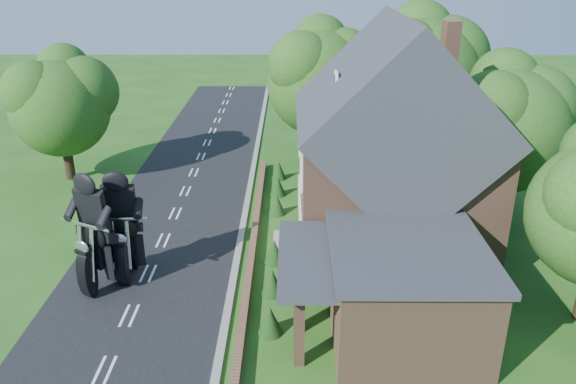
{
  "coord_description": "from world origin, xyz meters",
  "views": [
    {
      "loc": [
        6.02,
        -17.44,
        12.38
      ],
      "look_at": [
        5.9,
        5.3,
        2.8
      ],
      "focal_mm": 35.0,
      "sensor_mm": 36.0,
      "label": 1
    }
  ],
  "objects_px": {
    "motorcycle_follow": "(101,272)",
    "house": "(392,154)",
    "garden_wall": "(253,247)",
    "annex": "(401,288)",
    "motorcycle_lead": "(127,262)"
  },
  "relations": [
    {
      "from": "annex",
      "to": "motorcycle_follow",
      "type": "distance_m",
      "value": 11.76
    },
    {
      "from": "annex",
      "to": "motorcycle_follow",
      "type": "height_order",
      "value": "annex"
    },
    {
      "from": "motorcycle_follow",
      "to": "house",
      "type": "bearing_deg",
      "value": -134.96
    },
    {
      "from": "garden_wall",
      "to": "house",
      "type": "height_order",
      "value": "house"
    },
    {
      "from": "garden_wall",
      "to": "motorcycle_lead",
      "type": "distance_m",
      "value": 5.56
    },
    {
      "from": "motorcycle_lead",
      "to": "motorcycle_follow",
      "type": "distance_m",
      "value": 1.18
    },
    {
      "from": "garden_wall",
      "to": "annex",
      "type": "distance_m",
      "value": 8.19
    },
    {
      "from": "annex",
      "to": "garden_wall",
      "type": "bearing_deg",
      "value": 133.84
    },
    {
      "from": "garden_wall",
      "to": "annex",
      "type": "bearing_deg",
      "value": -46.16
    },
    {
      "from": "garden_wall",
      "to": "house",
      "type": "relative_size",
      "value": 2.15
    },
    {
      "from": "garden_wall",
      "to": "motorcycle_lead",
      "type": "height_order",
      "value": "motorcycle_lead"
    },
    {
      "from": "house",
      "to": "garden_wall",
      "type": "bearing_deg",
      "value": -170.83
    },
    {
      "from": "house",
      "to": "annex",
      "type": "xyz_separation_m",
      "value": [
        -0.62,
        -6.8,
        -2.58
      ]
    },
    {
      "from": "house",
      "to": "motorcycle_follow",
      "type": "height_order",
      "value": "house"
    },
    {
      "from": "garden_wall",
      "to": "annex",
      "type": "height_order",
      "value": "annex"
    }
  ]
}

